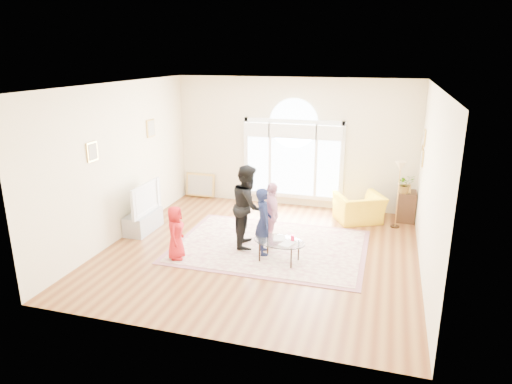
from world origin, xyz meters
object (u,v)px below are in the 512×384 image
(area_rug, at_px, (270,246))
(armchair, at_px, (359,208))
(coffee_table, at_px, (279,242))
(tv_console, at_px, (143,222))
(television, at_px, (142,198))

(area_rug, distance_m, armchair, 2.55)
(area_rug, bearing_deg, coffee_table, -61.39)
(coffee_table, bearing_deg, tv_console, 178.22)
(television, relative_size, coffee_table, 1.06)
(area_rug, bearing_deg, armchair, 50.60)
(coffee_table, bearing_deg, television, 178.20)
(coffee_table, xyz_separation_m, armchair, (1.27, 2.57, -0.07))
(television, height_order, armchair, television)
(area_rug, height_order, armchair, armchair)
(area_rug, bearing_deg, tv_console, 178.95)
(area_rug, distance_m, television, 2.97)
(armchair, bearing_deg, coffee_table, 36.24)
(tv_console, distance_m, television, 0.54)
(television, bearing_deg, area_rug, -1.05)
(area_rug, distance_m, coffee_table, 0.81)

